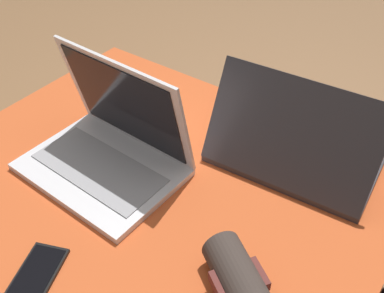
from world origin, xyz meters
The scene contains 6 objects.
ground_plane centered at (0.00, 0.00, 0.00)m, with size 14.00×14.00×0.00m, color olive.
ottoman centered at (0.00, 0.00, 0.21)m, with size 1.03×0.84×0.42m.
laptop_near centered at (-0.12, -0.01, 0.47)m, with size 0.37×0.27×0.26m.
laptop_far centered at (0.23, 0.23, 0.47)m, with size 0.39×0.27×0.23m.
cell_phone centered at (-0.01, -0.33, 0.42)m, with size 0.12×0.17×0.01m.
wrist_brace centered at (0.31, -0.13, 0.45)m, with size 0.18×0.15×0.07m.
Camera 1 is at (0.50, -0.54, 1.14)m, focal length 42.00 mm.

